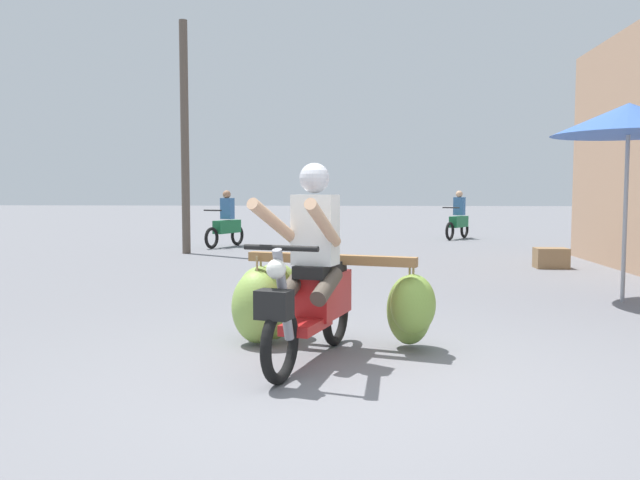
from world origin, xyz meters
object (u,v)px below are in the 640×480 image
object	(u,v)px
produce_crate	(551,258)
motorbike_distant_ahead_right	(226,224)
motorbike_distant_ahead_left	(458,219)
utility_pole	(185,138)
market_umbrella_near_shop	(629,119)
motorbike_main_loaded	(307,294)

from	to	relation	value
produce_crate	motorbike_distant_ahead_right	bearing A→B (deg)	149.51
motorbike_distant_ahead_left	produce_crate	size ratio (longest dim) A/B	2.57
utility_pole	produce_crate	bearing A→B (deg)	-16.92
motorbike_distant_ahead_left	market_umbrella_near_shop	xyz separation A→B (m)	(0.48, -10.63, 1.66)
motorbike_distant_ahead_right	market_umbrella_near_shop	bearing A→B (deg)	-48.57
motorbike_main_loaded	motorbike_distant_ahead_right	size ratio (longest dim) A/B	1.32
motorbike_distant_ahead_right	utility_pole	bearing A→B (deg)	-106.03
motorbike_distant_ahead_right	produce_crate	distance (m)	7.84
motorbike_main_loaded	motorbike_distant_ahead_left	size ratio (longest dim) A/B	1.40
produce_crate	motorbike_distant_ahead_left	bearing A→B (deg)	94.94
motorbike_main_loaded	motorbike_distant_ahead_right	xyz separation A→B (m)	(-2.95, 10.09, 0.10)
utility_pole	motorbike_distant_ahead_left	bearing A→B (deg)	36.45
motorbike_distant_ahead_left	motorbike_distant_ahead_right	bearing A→B (deg)	-152.89
motorbike_distant_ahead_right	produce_crate	size ratio (longest dim) A/B	2.73
utility_pole	motorbike_distant_ahead_right	bearing A→B (deg)	73.97
motorbike_distant_ahead_left	motorbike_distant_ahead_right	size ratio (longest dim) A/B	0.94
motorbike_main_loaded	produce_crate	xyz separation A→B (m)	(3.80, 6.12, -0.29)
motorbike_main_loaded	market_umbrella_near_shop	world-z (taller)	market_umbrella_near_shop
motorbike_distant_ahead_left	market_umbrella_near_shop	size ratio (longest dim) A/B	0.59
motorbike_distant_ahead_left	market_umbrella_near_shop	bearing A→B (deg)	-87.43
motorbike_distant_ahead_right	motorbike_distant_ahead_left	bearing A→B (deg)	27.11
motorbike_distant_ahead_right	market_umbrella_near_shop	xyz separation A→B (m)	(6.61, -7.49, 1.66)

